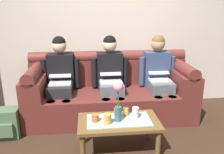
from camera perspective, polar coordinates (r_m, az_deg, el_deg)
back_wall_patterned at (r=3.82m, az=-1.26°, el=14.46°), size 6.00×0.12×2.90m
couch at (r=3.52m, az=-0.40°, el=-3.85°), size 2.43×0.88×0.96m
person_left at (r=3.43m, az=-12.65°, el=0.29°), size 0.56×0.67×1.22m
person_middle at (r=3.42m, az=-0.41°, el=0.68°), size 0.56×0.67×1.22m
person_right at (r=3.56m, az=11.37°, el=1.01°), size 0.56×0.67×1.22m
coffee_table at (r=2.67m, az=1.67°, el=-11.71°), size 0.92×0.50×0.40m
flower_vase at (r=2.50m, az=1.53°, el=-5.20°), size 0.11×0.11×0.46m
cup_near_left at (r=2.67m, az=5.81°, el=-8.75°), size 0.08×0.08×0.12m
cup_near_right at (r=2.72m, az=1.40°, el=-8.64°), size 0.08×0.08×0.09m
cup_far_center at (r=2.54m, az=-1.11°, el=-10.27°), size 0.08×0.08×0.11m
cup_far_left at (r=2.59m, az=-4.18°, el=-10.06°), size 0.08×0.08×0.08m
cup_far_right at (r=2.73m, az=3.45°, el=-8.53°), size 0.06×0.06×0.09m
backpack_left at (r=3.29m, az=-24.78°, el=-10.43°), size 0.34×0.26×0.39m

